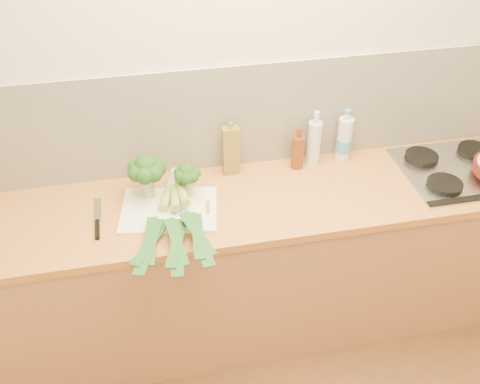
# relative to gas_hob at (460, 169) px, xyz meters

# --- Properties ---
(room_shell) EXTENTS (3.50, 3.50, 3.50)m
(room_shell) POSITION_rel_gas_hob_xyz_m (-1.02, 0.29, 0.26)
(room_shell) COLOR beige
(room_shell) RESTS_ON ground
(counter) EXTENTS (3.20, 0.62, 0.90)m
(counter) POSITION_rel_gas_hob_xyz_m (-1.02, 0.00, -0.46)
(counter) COLOR #A66E45
(counter) RESTS_ON ground
(gas_hob) EXTENTS (0.58, 0.50, 0.04)m
(gas_hob) POSITION_rel_gas_hob_xyz_m (0.00, 0.00, 0.00)
(gas_hob) COLOR silver
(gas_hob) RESTS_ON counter
(chopping_board) EXTENTS (0.48, 0.39, 0.01)m
(chopping_board) POSITION_rel_gas_hob_xyz_m (-1.47, -0.02, -0.01)
(chopping_board) COLOR white
(chopping_board) RESTS_ON counter
(broccoli_left) EXTENTS (0.17, 0.18, 0.22)m
(broccoli_left) POSITION_rel_gas_hob_xyz_m (-1.55, 0.09, 0.15)
(broccoli_left) COLOR #97B067
(broccoli_left) RESTS_ON chopping_board
(broccoli_right) EXTENTS (0.13, 0.13, 0.17)m
(broccoli_right) POSITION_rel_gas_hob_xyz_m (-1.37, 0.07, 0.12)
(broccoli_right) COLOR #97B067
(broccoli_right) RESTS_ON chopping_board
(leek_front) EXTENTS (0.27, 0.66, 0.04)m
(leek_front) POSITION_rel_gas_hob_xyz_m (-1.50, -0.04, 0.02)
(leek_front) COLOR white
(leek_front) RESTS_ON chopping_board
(leek_mid) EXTENTS (0.13, 0.70, 0.04)m
(leek_mid) POSITION_rel_gas_hob_xyz_m (-1.44, -0.06, 0.04)
(leek_mid) COLOR white
(leek_mid) RESTS_ON chopping_board
(leek_back) EXTENTS (0.13, 0.67, 0.04)m
(leek_back) POSITION_rel_gas_hob_xyz_m (-1.39, -0.07, 0.06)
(leek_back) COLOR white
(leek_back) RESTS_ON chopping_board
(chefs_knife) EXTENTS (0.04, 0.30, 0.02)m
(chefs_knife) POSITION_rel_gas_hob_xyz_m (-1.79, -0.06, -0.01)
(chefs_knife) COLOR silver
(chefs_knife) RESTS_ON counter
(oil_tin) EXTENTS (0.08, 0.05, 0.29)m
(oil_tin) POSITION_rel_gas_hob_xyz_m (-1.13, 0.22, 0.12)
(oil_tin) COLOR olive
(oil_tin) RESTS_ON counter
(glass_bottle) EXTENTS (0.07, 0.07, 0.30)m
(glass_bottle) POSITION_rel_gas_hob_xyz_m (-0.70, 0.23, 0.11)
(glass_bottle) COLOR silver
(glass_bottle) RESTS_ON counter
(amber_bottle) EXTENTS (0.06, 0.06, 0.23)m
(amber_bottle) POSITION_rel_gas_hob_xyz_m (-0.79, 0.21, 0.08)
(amber_bottle) COLOR #642E13
(amber_bottle) RESTS_ON counter
(water_bottle) EXTENTS (0.08, 0.08, 0.26)m
(water_bottle) POSITION_rel_gas_hob_xyz_m (-0.54, 0.23, 0.10)
(water_bottle) COLOR silver
(water_bottle) RESTS_ON counter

